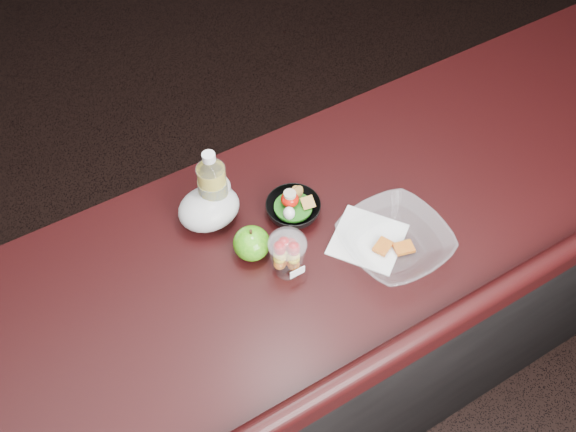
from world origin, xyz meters
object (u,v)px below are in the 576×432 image
Objects in this scene: fruit_cup at (287,253)px; green_apple at (252,243)px; snack_bowl at (293,208)px; lemonade_bottle at (213,190)px; takeout_bowl at (394,242)px.

green_apple is (-0.05, 0.08, -0.02)m from fruit_cup.
fruit_cup is 0.17m from snack_bowl.
lemonade_bottle is at bearing 96.60° from green_apple.
takeout_bowl is (0.24, -0.08, -0.03)m from fruit_cup.
fruit_cup is at bearing 161.79° from takeout_bowl.
snack_bowl is at bearing 125.42° from takeout_bowl.
snack_bowl is 0.26m from takeout_bowl.
lemonade_bottle is at bearing 105.79° from fruit_cup.
green_apple is at bearing -83.40° from lemonade_bottle.
lemonade_bottle is at bearing 147.55° from snack_bowl.
snack_bowl is (0.16, -0.10, -0.06)m from lemonade_bottle.
takeout_bowl is (0.31, -0.31, -0.06)m from lemonade_bottle.
takeout_bowl is at bearing -28.86° from green_apple.
fruit_cup reaches higher than green_apple.
lemonade_bottle reaches higher than takeout_bowl.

